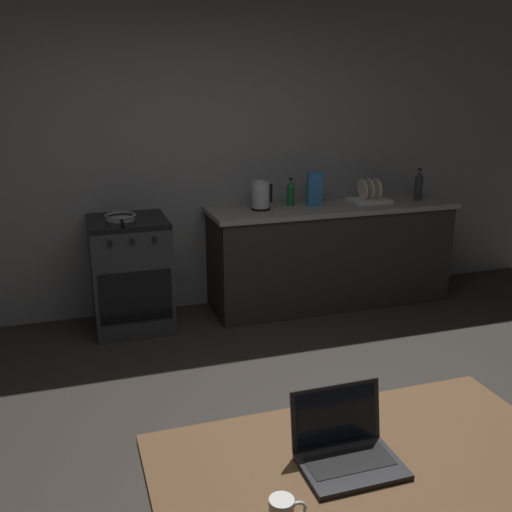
{
  "coord_description": "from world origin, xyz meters",
  "views": [
    {
      "loc": [
        -0.94,
        -2.34,
        1.92
      ],
      "look_at": [
        0.08,
        0.8,
        0.93
      ],
      "focal_mm": 41.12,
      "sensor_mm": 36.0,
      "label": 1
    }
  ],
  "objects_px": {
    "bottle": "(419,185)",
    "dining_table": "(375,491)",
    "cereal_box": "(315,189)",
    "electric_kettle": "(261,196)",
    "bottle_b": "(291,193)",
    "frying_pan": "(120,217)",
    "dish_rack": "(369,197)",
    "laptop": "(346,449)",
    "stove_oven": "(131,274)"
  },
  "relations": [
    {
      "from": "bottle",
      "to": "dining_table",
      "type": "bearing_deg",
      "value": -124.56
    },
    {
      "from": "dining_table",
      "to": "cereal_box",
      "type": "bearing_deg",
      "value": 69.96
    },
    {
      "from": "electric_kettle",
      "to": "bottle_b",
      "type": "height_order",
      "value": "electric_kettle"
    },
    {
      "from": "frying_pan",
      "to": "dish_rack",
      "type": "distance_m",
      "value": 2.15
    },
    {
      "from": "laptop",
      "to": "frying_pan",
      "type": "bearing_deg",
      "value": 97.35
    },
    {
      "from": "laptop",
      "to": "dish_rack",
      "type": "relative_size",
      "value": 0.94
    },
    {
      "from": "stove_oven",
      "to": "bottle_b",
      "type": "distance_m",
      "value": 1.5
    },
    {
      "from": "bottle",
      "to": "cereal_box",
      "type": "relative_size",
      "value": 1.0
    },
    {
      "from": "laptop",
      "to": "bottle",
      "type": "height_order",
      "value": "bottle"
    },
    {
      "from": "electric_kettle",
      "to": "dish_rack",
      "type": "relative_size",
      "value": 0.72
    },
    {
      "from": "stove_oven",
      "to": "bottle_b",
      "type": "xyz_separation_m",
      "value": [
        1.39,
        0.08,
        0.56
      ]
    },
    {
      "from": "frying_pan",
      "to": "dish_rack",
      "type": "bearing_deg",
      "value": 0.78
    },
    {
      "from": "laptop",
      "to": "electric_kettle",
      "type": "height_order",
      "value": "electric_kettle"
    },
    {
      "from": "cereal_box",
      "to": "dish_rack",
      "type": "distance_m",
      "value": 0.52
    },
    {
      "from": "dish_rack",
      "to": "bottle_b",
      "type": "distance_m",
      "value": 0.72
    },
    {
      "from": "stove_oven",
      "to": "frying_pan",
      "type": "height_order",
      "value": "frying_pan"
    },
    {
      "from": "frying_pan",
      "to": "stove_oven",
      "type": "bearing_deg",
      "value": 27.2
    },
    {
      "from": "frying_pan",
      "to": "dish_rack",
      "type": "relative_size",
      "value": 1.21
    },
    {
      "from": "bottle",
      "to": "electric_kettle",
      "type": "bearing_deg",
      "value": 178.04
    },
    {
      "from": "laptop",
      "to": "dish_rack",
      "type": "xyz_separation_m",
      "value": [
        1.73,
        3.05,
        0.16
      ]
    },
    {
      "from": "electric_kettle",
      "to": "frying_pan",
      "type": "relative_size",
      "value": 0.6
    },
    {
      "from": "bottle",
      "to": "bottle_b",
      "type": "distance_m",
      "value": 1.18
    },
    {
      "from": "dining_table",
      "to": "frying_pan",
      "type": "distance_m",
      "value": 3.15
    },
    {
      "from": "dining_table",
      "to": "dish_rack",
      "type": "relative_size",
      "value": 4.09
    },
    {
      "from": "electric_kettle",
      "to": "dish_rack",
      "type": "bearing_deg",
      "value": 0.0
    },
    {
      "from": "cereal_box",
      "to": "dish_rack",
      "type": "height_order",
      "value": "cereal_box"
    },
    {
      "from": "dining_table",
      "to": "dish_rack",
      "type": "bearing_deg",
      "value": 62.02
    },
    {
      "from": "frying_pan",
      "to": "dining_table",
      "type": "bearing_deg",
      "value": -81.19
    },
    {
      "from": "stove_oven",
      "to": "cereal_box",
      "type": "distance_m",
      "value": 1.69
    },
    {
      "from": "stove_oven",
      "to": "laptop",
      "type": "xyz_separation_m",
      "value": [
        0.37,
        -3.05,
        0.33
      ]
    },
    {
      "from": "bottle_b",
      "to": "frying_pan",
      "type": "bearing_deg",
      "value": -175.66
    },
    {
      "from": "bottle_b",
      "to": "bottle",
      "type": "bearing_deg",
      "value": -6.34
    },
    {
      "from": "bottle",
      "to": "frying_pan",
      "type": "relative_size",
      "value": 0.69
    },
    {
      "from": "bottle",
      "to": "frying_pan",
      "type": "distance_m",
      "value": 2.61
    },
    {
      "from": "stove_oven",
      "to": "laptop",
      "type": "bearing_deg",
      "value": -83.11
    },
    {
      "from": "laptop",
      "to": "bottle_b",
      "type": "distance_m",
      "value": 3.3
    },
    {
      "from": "cereal_box",
      "to": "stove_oven",
      "type": "bearing_deg",
      "value": -179.19
    },
    {
      "from": "stove_oven",
      "to": "bottle_b",
      "type": "relative_size",
      "value": 3.7
    },
    {
      "from": "cereal_box",
      "to": "bottle_b",
      "type": "height_order",
      "value": "cereal_box"
    },
    {
      "from": "frying_pan",
      "to": "bottle_b",
      "type": "relative_size",
      "value": 1.7
    },
    {
      "from": "electric_kettle",
      "to": "cereal_box",
      "type": "height_order",
      "value": "cereal_box"
    },
    {
      "from": "stove_oven",
      "to": "cereal_box",
      "type": "height_order",
      "value": "cereal_box"
    },
    {
      "from": "dish_rack",
      "to": "dining_table",
      "type": "bearing_deg",
      "value": -117.98
    },
    {
      "from": "laptop",
      "to": "cereal_box",
      "type": "bearing_deg",
      "value": 67.87
    },
    {
      "from": "dining_table",
      "to": "bottle_b",
      "type": "relative_size",
      "value": 5.77
    },
    {
      "from": "dining_table",
      "to": "bottle_b",
      "type": "xyz_separation_m",
      "value": [
        0.96,
        3.22,
        0.34
      ]
    },
    {
      "from": "dish_rack",
      "to": "laptop",
      "type": "bearing_deg",
      "value": -119.54
    },
    {
      "from": "dining_table",
      "to": "cereal_box",
      "type": "height_order",
      "value": "cereal_box"
    },
    {
      "from": "dining_table",
      "to": "dish_rack",
      "type": "height_order",
      "value": "dish_rack"
    },
    {
      "from": "dining_table",
      "to": "cereal_box",
      "type": "distance_m",
      "value": 3.38
    }
  ]
}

